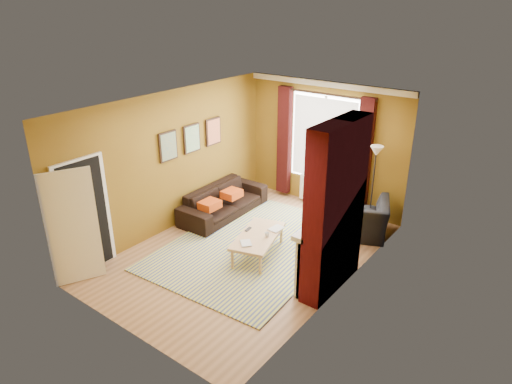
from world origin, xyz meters
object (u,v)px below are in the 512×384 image
sofa (224,201)px  coffee_table (258,237)px  armchair (356,217)px  floor_lamp (375,165)px  wicker_stool (340,212)px

sofa → coffee_table: 1.88m
armchair → coffee_table: size_ratio=0.83×
sofa → floor_lamp: size_ratio=1.22×
floor_lamp → sofa: bearing=-155.1°
coffee_table → floor_lamp: floor_lamp is taller
armchair → wicker_stool: bearing=-57.8°
armchair → floor_lamp: floor_lamp is taller
wicker_stool → coffee_table: bearing=-103.5°
armchair → wicker_stool: (-0.55, 0.38, -0.19)m
wicker_stool → floor_lamp: 1.37m
sofa → armchair: 2.85m
floor_lamp → wicker_stool: bearing=-176.2°
sofa → wicker_stool: 2.50m
sofa → floor_lamp: bearing=-66.7°
armchair → floor_lamp: 1.10m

